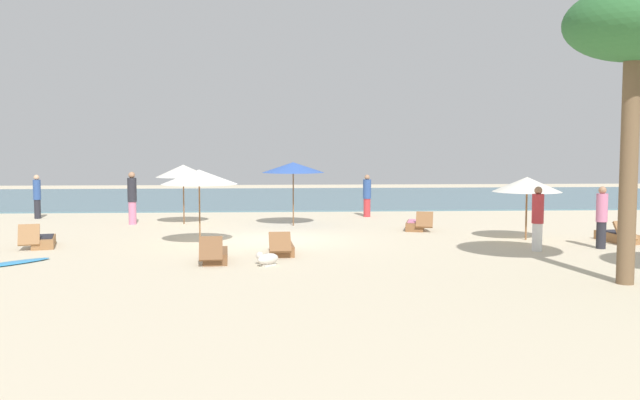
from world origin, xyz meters
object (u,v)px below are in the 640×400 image
person_3 (37,196)px  person_5 (538,218)px  lounger_0 (618,236)px  lounger_2 (281,248)px  lounger_1 (215,255)px  umbrella_1 (183,171)px  palm_1 (634,30)px  umbrella_0 (527,184)px  umbrella_3 (293,167)px  umbrella_2 (199,177)px  person_2 (132,198)px  person_4 (367,195)px  person_0 (602,217)px  dog (267,259)px  lounger_4 (42,241)px  lounger_3 (416,225)px  surfboard (7,264)px

person_3 → person_5: person_5 is taller
lounger_0 → lounger_2: (-10.25, -1.76, -0.01)m
lounger_1 → person_5: 8.92m
umbrella_1 → palm_1: (10.94, -11.91, 3.34)m
umbrella_0 → umbrella_3: size_ratio=0.91×
umbrella_2 → person_2: 6.38m
umbrella_3 → lounger_2: size_ratio=1.34×
person_4 → lounger_0: bearing=-49.6°
umbrella_0 → lounger_2: umbrella_0 is taller
umbrella_3 → person_5: (6.67, -6.54, -1.21)m
umbrella_1 → palm_1: 16.51m
lounger_1 → person_0: size_ratio=0.95×
umbrella_1 → person_4: (7.18, 2.21, -1.11)m
umbrella_0 → dog: 9.15m
lounger_4 → person_5: size_ratio=0.97×
umbrella_2 → lounger_3: 8.05m
umbrella_2 → person_0: (11.53, -1.43, -1.11)m
person_0 → dog: bearing=-166.6°
lounger_2 → person_5: size_ratio=0.96×
lounger_4 → person_3: bearing=109.6°
lounger_1 → person_4: (5.23, 10.79, 0.71)m
umbrella_3 → lounger_0: size_ratio=1.34×
umbrella_2 → person_5: size_ratio=1.24×
umbrella_1 → dog: 9.95m
lounger_4 → surfboard: lounger_4 is taller
person_0 → dog: (-9.48, -2.26, -0.74)m
person_0 → person_3: 21.00m
umbrella_3 → lounger_4: umbrella_3 is taller
lounger_0 → person_2: (-15.76, 5.62, 0.83)m
lounger_2 → person_0: (9.12, 0.47, 0.74)m
lounger_3 → umbrella_1: bearing=164.8°
umbrella_1 → person_0: bearing=-28.6°
lounger_0 → lounger_4: 17.18m
person_4 → person_2: bearing=-166.0°
umbrella_2 → person_4: size_ratio=1.29×
umbrella_0 → lounger_1: umbrella_0 is taller
lounger_1 → umbrella_0: bearing=20.8°
lounger_0 → umbrella_2: bearing=179.3°
lounger_3 → person_5: size_ratio=0.99×
lounger_2 → person_0: person_0 is taller
palm_1 → lounger_3: bearing=105.1°
lounger_2 → person_3: (-9.76, 9.68, 0.74)m
umbrella_2 → person_5: 9.76m
umbrella_2 → person_0: size_ratio=1.26×
dog → person_0: bearing=13.4°
person_2 → lounger_2: bearing=-53.2°
lounger_2 → umbrella_3: bearing=86.1°
lounger_2 → lounger_4: lounger_4 is taller
person_2 → person_3: person_2 is taller
lounger_1 → palm_1: bearing=-20.3°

